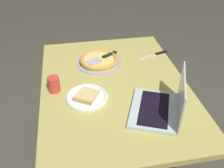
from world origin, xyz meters
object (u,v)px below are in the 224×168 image
(dining_table, at_px, (114,93))
(table_knife, at_px, (156,54))
(pizza_tray, at_px, (99,61))
(drink_cup, at_px, (54,85))
(laptop, at_px, (162,106))
(pizza_plate, at_px, (87,97))

(dining_table, bearing_deg, table_knife, 129.91)
(pizza_tray, height_order, drink_cup, drink_cup)
(laptop, bearing_deg, pizza_plate, -115.90)
(drink_cup, bearing_deg, pizza_plate, 59.69)
(pizza_tray, bearing_deg, table_knife, 95.56)
(laptop, distance_m, drink_cup, 0.64)
(pizza_plate, bearing_deg, laptop, 64.10)
(pizza_plate, bearing_deg, table_knife, 127.19)
(pizza_tray, relative_size, drink_cup, 3.31)
(pizza_plate, relative_size, table_knife, 1.01)
(dining_table, distance_m, laptop, 0.38)
(dining_table, distance_m, pizza_plate, 0.23)
(laptop, distance_m, pizza_tray, 0.63)
(dining_table, relative_size, pizza_tray, 3.93)
(dining_table, height_order, drink_cup, drink_cup)
(table_knife, bearing_deg, laptop, -15.75)
(laptop, bearing_deg, drink_cup, -117.36)
(pizza_plate, distance_m, table_knife, 0.70)
(drink_cup, bearing_deg, laptop, 62.64)
(dining_table, relative_size, table_knife, 5.17)
(dining_table, height_order, table_knife, table_knife)
(laptop, distance_m, table_knife, 0.64)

